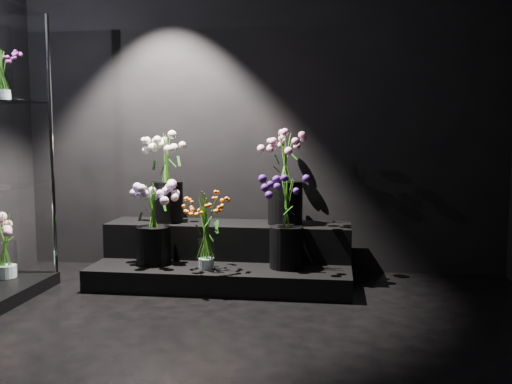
# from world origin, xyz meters

# --- Properties ---
(floor) EXTENTS (4.00, 4.00, 0.00)m
(floor) POSITION_xyz_m (0.00, 0.00, 0.00)
(floor) COLOR black
(floor) RESTS_ON ground
(wall_back) EXTENTS (4.00, 0.00, 4.00)m
(wall_back) POSITION_xyz_m (0.00, 2.00, 1.40)
(wall_back) COLOR black
(wall_back) RESTS_ON floor
(display_riser) EXTENTS (1.93, 0.86, 0.43)m
(display_riser) POSITION_xyz_m (-0.20, 1.61, 0.18)
(display_riser) COLOR black
(display_riser) RESTS_ON floor
(bouquet_orange_bells) EXTENTS (0.31, 0.31, 0.56)m
(bouquet_orange_bells) POSITION_xyz_m (-0.28, 1.28, 0.45)
(bouquet_orange_bells) COLOR white
(bouquet_orange_bells) RESTS_ON display_riser
(bouquet_lilac) EXTENTS (0.48, 0.48, 0.62)m
(bouquet_lilac) POSITION_xyz_m (-0.71, 1.38, 0.51)
(bouquet_lilac) COLOR black
(bouquet_lilac) RESTS_ON display_riser
(bouquet_purple) EXTENTS (0.41, 0.41, 0.67)m
(bouquet_purple) POSITION_xyz_m (0.29, 1.39, 0.53)
(bouquet_purple) COLOR black
(bouquet_purple) RESTS_ON display_riser
(bouquet_cream_roses) EXTENTS (0.47, 0.47, 0.70)m
(bouquet_cream_roses) POSITION_xyz_m (-0.70, 1.71, 0.83)
(bouquet_cream_roses) COLOR black
(bouquet_cream_roses) RESTS_ON display_riser
(bouquet_pink_roses) EXTENTS (0.42, 0.42, 0.72)m
(bouquet_pink_roses) POSITION_xyz_m (0.25, 1.73, 0.82)
(bouquet_pink_roses) COLOR black
(bouquet_pink_roses) RESTS_ON display_riser
(bouquet_case_magenta) EXTENTS (0.25, 0.25, 0.34)m
(bouquet_case_magenta) POSITION_xyz_m (-1.68, 1.06, 1.55)
(bouquet_case_magenta) COLOR white
(bouquet_case_magenta) RESTS_ON display_case
(bouquet_case_base_pink) EXTENTS (0.39, 0.39, 0.48)m
(bouquet_case_base_pink) POSITION_xyz_m (-1.73, 1.09, 0.35)
(bouquet_case_base_pink) COLOR white
(bouquet_case_base_pink) RESTS_ON display_case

